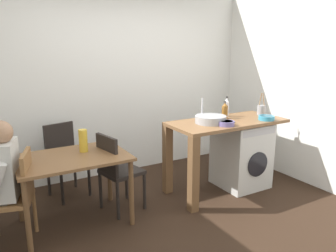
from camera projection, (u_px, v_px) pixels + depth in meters
name	position (u px, v px, depth m)	size (l,w,h in m)	color
ground_plane	(176.00, 223.00, 3.48)	(5.46, 5.46, 0.00)	black
wall_back	(112.00, 81.00, 4.64)	(4.60, 0.10, 2.70)	white
wall_counter_side	(319.00, 85.00, 4.21)	(0.10, 3.80, 2.70)	white
dining_table	(73.00, 165.00, 3.34)	(1.10, 0.76, 0.74)	brown
chair_person_seat	(17.00, 194.00, 3.01)	(0.50, 0.50, 0.90)	olive
chair_opposite	(116.00, 168.00, 3.63)	(0.47, 0.47, 0.90)	black
chair_spare_by_wall	(64.00, 156.00, 4.06)	(0.48, 0.48, 0.90)	black
kitchen_counter	(213.00, 135.00, 4.04)	(1.50, 0.68, 0.92)	brown
washing_machine	(241.00, 154.00, 4.35)	(0.60, 0.61, 0.86)	silver
sink_basin	(211.00, 119.00, 3.97)	(0.38, 0.38, 0.09)	#9EA0A5
tap	(202.00, 109.00, 4.10)	(0.02, 0.02, 0.28)	#B2B2B7
bottle_tall_green	(225.00, 111.00, 4.21)	(0.08, 0.08, 0.22)	brown
bottle_squat_brown	(227.00, 107.00, 4.33)	(0.06, 0.06, 0.27)	silver
mixing_bowl	(226.00, 123.00, 3.84)	(0.20, 0.20, 0.06)	slate
utensil_crock	(261.00, 110.00, 4.44)	(0.11, 0.11, 0.30)	gray
colander	(266.00, 118.00, 4.14)	(0.20, 0.20, 0.06)	teal
vase	(83.00, 141.00, 3.45)	(0.09, 0.09, 0.24)	gold
scissors	(229.00, 122.00, 4.00)	(0.15, 0.06, 0.01)	#B2B2B7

